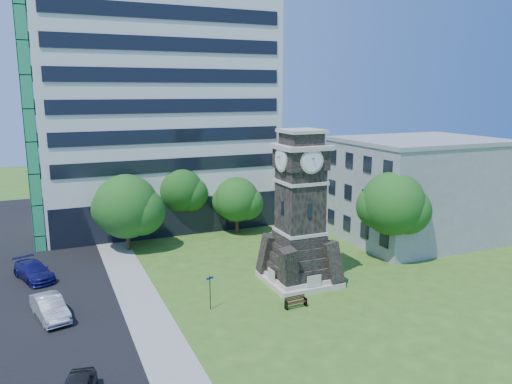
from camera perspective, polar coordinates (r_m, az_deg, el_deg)
name	(u,v)px	position (r m, az deg, el deg)	size (l,w,h in m)	color
ground	(276,296)	(38.14, 2.29, -11.83)	(160.00, 160.00, 0.00)	#325D1A
sidewalk	(136,292)	(39.95, -13.59, -11.00)	(3.00, 70.00, 0.06)	gray
street	(13,311)	(39.65, -26.04, -12.10)	(14.00, 80.00, 0.02)	black
clock_tower	(300,218)	(39.42, 5.04, -2.97)	(5.40, 5.40, 12.22)	beige
office_tall	(153,99)	(58.66, -11.66, 10.40)	(26.20, 15.11, 28.60)	silver
office_low	(418,189)	(53.85, 18.03, 0.33)	(15.20, 12.20, 10.40)	#95989A
car_street_mid	(50,308)	(37.18, -22.49, -12.10)	(1.61, 4.62, 1.52)	gray
car_street_north	(34,271)	(44.82, -24.06, -8.25)	(2.02, 4.97, 1.44)	#131252
car_east_lot	(410,247)	(49.38, 17.21, -5.99)	(2.31, 5.02, 1.39)	#4F4F54
park_bench	(295,302)	(36.25, 4.53, -12.37)	(1.63, 0.44, 0.84)	black
street_sign	(210,289)	(35.58, -5.28, -10.94)	(0.59, 0.06, 2.46)	black
tree_nw	(127,208)	(48.86, -14.48, -1.78)	(6.72, 6.11, 7.42)	#332114
tree_nc	(179,190)	(54.08, -8.78, 0.24)	(5.89, 5.35, 7.55)	#332114
tree_ne	(237,201)	(53.21, -2.15, -1.00)	(5.22, 4.75, 6.13)	#332114
tree_east	(393,206)	(45.53, 15.43, -1.54)	(6.21, 5.65, 8.20)	#332114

